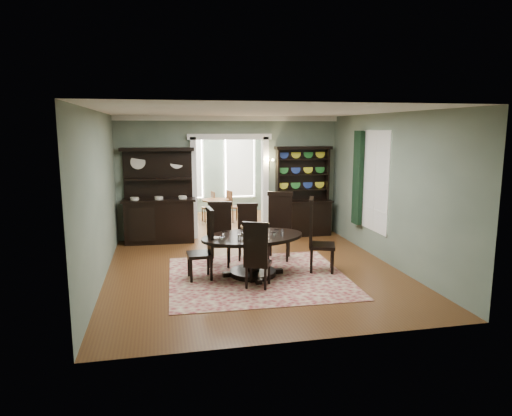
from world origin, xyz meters
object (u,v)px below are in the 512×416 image
(sideboard, at_px, (159,210))
(welsh_dresser, at_px, (303,203))
(parlor_table, at_px, (216,208))
(dining_table, at_px, (253,248))

(sideboard, relative_size, welsh_dresser, 1.00)
(sideboard, bearing_deg, parlor_table, 51.70)
(sideboard, height_order, parlor_table, sideboard)
(welsh_dresser, bearing_deg, sideboard, -179.74)
(sideboard, xyz_separation_m, parlor_table, (1.57, 1.83, -0.33))
(dining_table, bearing_deg, welsh_dresser, 46.73)
(dining_table, xyz_separation_m, welsh_dresser, (1.91, 3.01, 0.29))
(welsh_dresser, relative_size, parlor_table, 2.95)
(welsh_dresser, height_order, parlor_table, welsh_dresser)
(parlor_table, bearing_deg, sideboard, -130.66)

